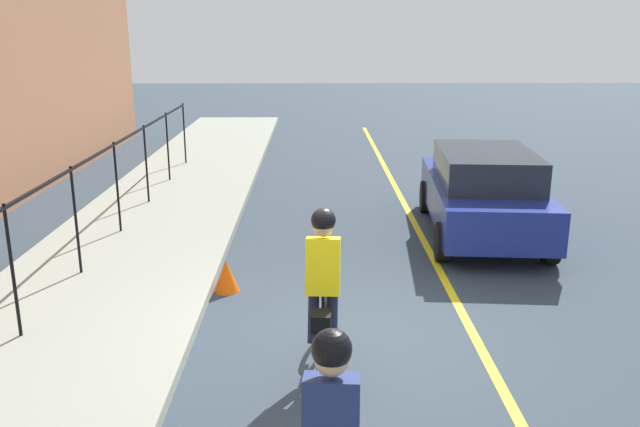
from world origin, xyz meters
TOP-DOWN VIEW (x-y plane):
  - ground_plane at (0.00, 0.00)m, footprint 80.00×80.00m
  - lane_line_centre at (0.00, -1.60)m, footprint 36.00×0.12m
  - sidewalk at (0.00, 3.40)m, footprint 40.00×3.20m
  - iron_fence at (1.00, 3.80)m, footprint 18.82×0.04m
  - cyclist_lead at (-0.58, 0.26)m, footprint 1.71×0.38m
  - patrol_sedan at (4.29, -2.68)m, footprint 4.53×2.20m
  - traffic_cone_near at (1.67, 1.61)m, footprint 0.36×0.36m

SIDE VIEW (x-z plane):
  - ground_plane at x=0.00m, z-range 0.00..0.00m
  - lane_line_centre at x=0.00m, z-range 0.00..0.01m
  - sidewalk at x=0.00m, z-range 0.00..0.15m
  - traffic_cone_near at x=1.67m, z-range 0.00..0.47m
  - patrol_sedan at x=4.29m, z-range 0.03..1.61m
  - cyclist_lead at x=-0.58m, z-range 0.00..1.82m
  - iron_fence at x=1.00m, z-range 0.55..2.15m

